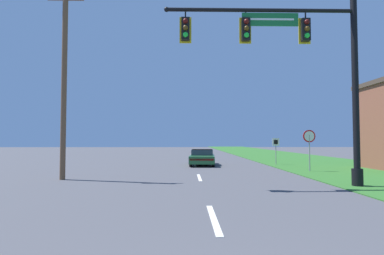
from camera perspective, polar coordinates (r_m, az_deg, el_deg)
The scene contains 7 objects.
grass_verge_right at distance 33.37m, azimuth 18.56°, elevation -5.55°, with size 10.00×110.00×0.04m.
road_center_line at distance 23.48m, azimuth 0.55°, elevation -7.09°, with size 0.16×34.80×0.01m.
signal_mast at distance 13.62m, azimuth 20.66°, elevation 11.33°, with size 8.22×0.47×8.22m.
car_ahead at distance 23.07m, azimuth 1.95°, elevation -5.69°, with size 2.11×4.38×1.19m.
stop_sign at distance 19.64m, azimuth 21.44°, elevation -2.42°, with size 0.76×0.07×2.50m.
route_sign_post at distance 24.17m, azimuth 15.67°, elevation -3.26°, with size 0.55×0.06×2.03m.
utility_pole_near at distance 16.26m, azimuth -23.17°, elevation 9.04°, with size 1.80×0.26×9.87m.
Camera 1 is at (-0.67, -1.39, 1.93)m, focal length 28.00 mm.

